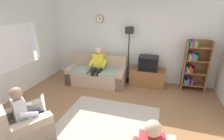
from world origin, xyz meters
name	(u,v)px	position (x,y,z in m)	size (l,w,h in m)	color
ground_plane	(103,122)	(0.00, 0.00, 0.00)	(12.00, 12.00, 0.00)	#8C603D
back_wall_assembly	(129,41)	(0.00, 2.66, 1.35)	(6.20, 0.17, 2.70)	silver
couch	(97,74)	(-0.91, 1.91, 0.31)	(1.96, 1.01, 0.90)	tan
tv_stand	(147,77)	(0.73, 2.25, 0.27)	(1.10, 0.56, 0.55)	brown
tv	(148,63)	(0.73, 2.23, 0.77)	(0.60, 0.49, 0.44)	black
bookshelf	(194,65)	(2.06, 2.32, 0.81)	(0.68, 0.36, 1.58)	brown
floor_lamp	(129,40)	(0.06, 2.35, 1.45)	(0.28, 0.28, 1.85)	black
armchair_near_window	(24,127)	(-1.29, -0.92, 0.29)	(1.15, 1.17, 0.90)	#BCAD99
area_rug	(109,121)	(0.11, 0.08, 0.01)	(2.20, 1.70, 0.01)	#AD9E8E
person_on_couch	(98,65)	(-0.82, 1.80, 0.70)	(0.53, 0.56, 1.24)	yellow
person_in_left_armchair	(25,111)	(-1.24, -0.84, 0.60)	(0.61, 0.64, 1.12)	silver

